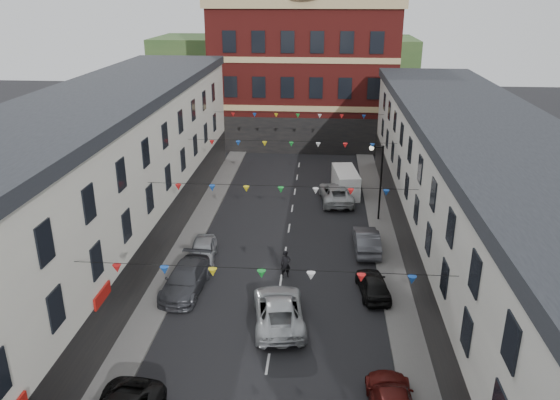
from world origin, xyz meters
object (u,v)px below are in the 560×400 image
(moving_car, at_px, (279,310))
(white_van, at_px, (345,182))
(car_left_d, at_px, (186,279))
(car_left_e, at_px, (203,251))
(car_right_d, at_px, (373,284))
(car_right_e, at_px, (366,241))
(street_lamp, at_px, (378,173))
(pedestrian, at_px, (286,264))
(car_right_f, at_px, (336,193))

(moving_car, xyz_separation_m, white_van, (4.18, 20.43, 0.27))
(car_left_d, distance_m, car_left_e, 3.84)
(car_right_d, relative_size, car_right_e, 0.86)
(car_left_e, bearing_deg, street_lamp, 27.05)
(car_left_e, xyz_separation_m, car_right_e, (10.80, 2.41, 0.04))
(moving_car, relative_size, white_van, 1.18)
(car_left_d, height_order, white_van, white_van)
(street_lamp, relative_size, car_right_e, 1.31)
(car_right_e, xyz_separation_m, white_van, (-1.08, 11.28, 0.30))
(pedestrian, bearing_deg, car_right_f, 58.13)
(car_left_d, bearing_deg, white_van, 63.89)
(car_right_d, height_order, white_van, white_van)
(white_van, bearing_deg, car_right_d, -93.51)
(car_right_f, distance_m, pedestrian, 13.72)
(street_lamp, distance_m, car_right_f, 5.77)
(car_right_e, bearing_deg, moving_car, 58.33)
(street_lamp, distance_m, car_right_d, 11.64)
(car_left_e, bearing_deg, car_right_f, 46.35)
(car_right_d, xyz_separation_m, pedestrian, (-5.24, 1.67, 0.21))
(street_lamp, distance_m, pedestrian, 11.76)
(car_right_f, bearing_deg, white_van, -117.17)
(street_lamp, distance_m, white_van, 6.93)
(car_left_d, relative_size, car_right_e, 1.15)
(car_right_e, bearing_deg, car_left_e, 10.81)
(car_right_e, height_order, car_right_f, car_right_f)
(car_right_e, height_order, white_van, white_van)
(car_right_e, distance_m, car_right_f, 9.37)
(car_right_f, bearing_deg, pedestrian, 70.10)
(white_van, bearing_deg, pedestrian, -112.23)
(street_lamp, xyz_separation_m, car_left_e, (-11.85, -7.74, -3.19))
(car_right_f, bearing_deg, car_right_d, 91.40)
(car_left_d, distance_m, car_right_e, 12.65)
(street_lamp, relative_size, white_van, 1.26)
(car_left_e, bearing_deg, white_van, 48.50)
(pedestrian, bearing_deg, car_right_e, 20.48)
(car_right_e, bearing_deg, white_van, -86.30)
(car_right_f, xyz_separation_m, pedestrian, (-3.34, -13.31, 0.12))
(car_right_d, relative_size, pedestrian, 2.23)
(street_lamp, xyz_separation_m, pedestrian, (-6.29, -9.47, -3.02))
(street_lamp, relative_size, car_right_d, 1.51)
(car_left_e, relative_size, car_right_f, 0.76)
(street_lamp, height_order, moving_car, street_lamp)
(car_right_d, distance_m, car_right_f, 15.10)
(car_left_e, height_order, white_van, white_van)
(car_left_e, xyz_separation_m, pedestrian, (5.56, -1.73, 0.17))
(white_van, bearing_deg, car_left_e, -132.50)
(moving_car, bearing_deg, car_left_e, -58.56)
(white_van, height_order, pedestrian, white_van)
(street_lamp, height_order, pedestrian, street_lamp)
(car_left_d, height_order, car_right_e, car_left_d)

